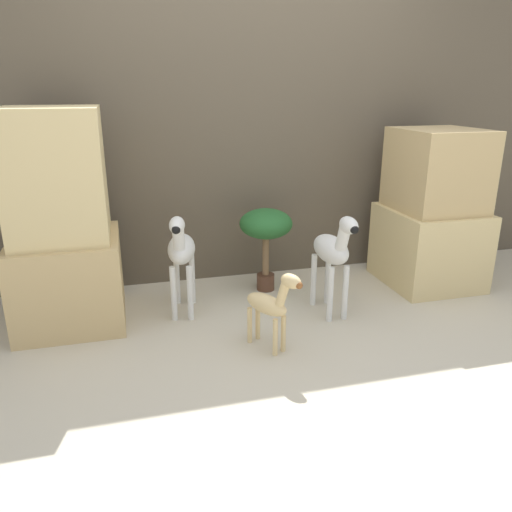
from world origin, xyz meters
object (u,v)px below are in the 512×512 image
zebra_right (333,251)px  potted_palm_front (266,228)px  zebra_left (181,251)px  giraffe_figurine (271,303)px

zebra_right → potted_palm_front: bearing=120.5°
potted_palm_front → zebra_left: bearing=-158.5°
zebra_right → giraffe_figurine: (-0.52, -0.35, -0.15)m
zebra_right → zebra_left: 0.97m
zebra_left → potted_palm_front: 0.69m
giraffe_figurine → potted_palm_front: potted_palm_front is taller
giraffe_figurine → potted_palm_front: bearing=76.0°
giraffe_figurine → potted_palm_front: (0.22, 0.86, 0.19)m
zebra_right → potted_palm_front: 0.59m
zebra_left → potted_palm_front: bearing=21.5°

